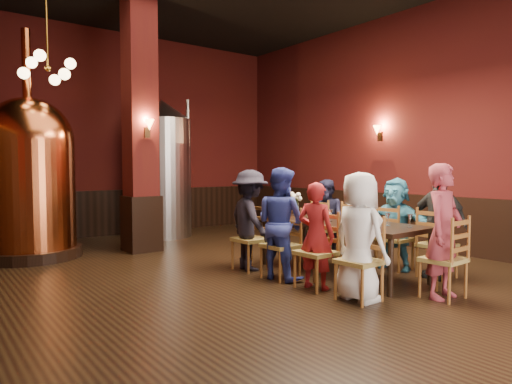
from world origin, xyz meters
TOP-DOWN VIEW (x-y plane):
  - room at (0.00, 0.00)m, footprint 10.00×10.02m
  - wainscot_right at (3.96, 0.00)m, footprint 0.08×9.90m
  - wainscot_back at (0.00, 4.96)m, footprint 7.90×0.08m
  - column at (-0.30, 2.80)m, footprint 0.58×0.58m
  - pendant_cluster at (-1.80, 2.90)m, footprint 0.90×0.90m
  - sconce_wall at (3.90, 0.80)m, footprint 0.20×0.20m
  - sconce_column at (-0.30, 2.50)m, footprint 0.20×0.20m
  - dining_table at (1.26, -0.58)m, footprint 1.09×2.44m
  - chair_0 at (0.44, -1.61)m, footprint 0.48×0.48m
  - person_0 at (0.44, -1.61)m, footprint 0.50×0.74m
  - chair_1 at (0.42, -0.94)m, footprint 0.48×0.48m
  - person_1 at (0.42, -0.94)m, footprint 0.46×0.56m
  - chair_2 at (0.39, -0.29)m, footprint 0.48×0.48m
  - person_2 at (0.39, -0.29)m, footprint 0.48×0.79m
  - chair_3 at (0.37, 0.38)m, footprint 0.48×0.48m
  - person_3 at (0.37, 0.38)m, footprint 0.71×1.04m
  - chair_4 at (2.14, -1.55)m, footprint 0.48×0.48m
  - person_4 at (2.14, -1.55)m, footprint 0.39×0.89m
  - chair_5 at (2.12, -0.88)m, footprint 0.48×0.48m
  - person_5 at (2.12, -0.88)m, footprint 0.59×1.31m
  - chair_6 at (2.09, -0.22)m, footprint 0.48×0.48m
  - person_6 at (2.09, -0.22)m, footprint 0.52×0.70m
  - chair_7 at (2.07, 0.45)m, footprint 0.48×0.48m
  - person_7 at (2.07, 0.45)m, footprint 0.43×0.69m
  - chair_8 at (1.31, -2.13)m, footprint 0.48×0.48m
  - person_8 at (1.31, -2.13)m, footprint 0.61×0.44m
  - copper_kettle at (-2.04, 3.30)m, footprint 1.85×1.85m
  - steel_vessel at (0.74, 4.10)m, footprint 1.55×1.55m
  - rose_vase at (1.28, 0.40)m, footprint 0.22×0.22m
  - wine_glass_0 at (1.11, -0.98)m, footprint 0.07×0.07m
  - wine_glass_1 at (1.39, -0.76)m, footprint 0.07×0.07m
  - wine_glass_2 at (1.39, -1.29)m, footprint 0.07×0.07m
  - wine_glass_3 at (1.08, -0.07)m, footprint 0.07×0.07m
  - wine_glass_4 at (1.13, -0.51)m, footprint 0.07×0.07m
  - wine_glass_5 at (1.49, -0.57)m, footprint 0.07×0.07m
  - wine_glass_6 at (1.47, -1.57)m, footprint 0.07×0.07m
  - wine_glass_7 at (1.03, -0.45)m, footprint 0.07×0.07m

SIDE VIEW (x-z plane):
  - chair_0 at x=0.44m, z-range 0.00..0.92m
  - chair_1 at x=0.42m, z-range 0.00..0.92m
  - chair_2 at x=0.39m, z-range 0.00..0.92m
  - chair_3 at x=0.37m, z-range 0.00..0.92m
  - chair_4 at x=2.14m, z-range 0.00..0.92m
  - chair_5 at x=2.12m, z-range 0.00..0.92m
  - chair_6 at x=2.09m, z-range 0.00..0.92m
  - chair_7 at x=2.07m, z-range 0.00..0.92m
  - chair_8 at x=1.31m, z-range 0.00..0.92m
  - wainscot_right at x=3.96m, z-range 0.00..1.00m
  - wainscot_back at x=0.00m, z-range 0.00..1.00m
  - person_7 at x=2.07m, z-range 0.00..1.31m
  - person_6 at x=2.09m, z-range 0.00..1.31m
  - person_1 at x=0.42m, z-range 0.00..1.34m
  - person_5 at x=2.12m, z-range 0.00..1.37m
  - dining_table at x=1.26m, z-range 0.31..1.06m
  - person_0 at x=0.44m, z-range 0.00..1.47m
  - person_3 at x=0.37m, z-range 0.00..1.48m
  - person_4 at x=2.14m, z-range 0.00..1.49m
  - person_2 at x=0.39m, z-range 0.00..1.52m
  - person_8 at x=1.31m, z-range 0.00..1.57m
  - wine_glass_0 at x=1.11m, z-range 0.75..0.92m
  - wine_glass_1 at x=1.39m, z-range 0.75..0.92m
  - wine_glass_2 at x=1.39m, z-range 0.75..0.92m
  - wine_glass_3 at x=1.08m, z-range 0.75..0.92m
  - wine_glass_4 at x=1.13m, z-range 0.75..0.92m
  - wine_glass_5 at x=1.49m, z-range 0.75..0.92m
  - wine_glass_6 at x=1.47m, z-range 0.75..0.92m
  - wine_glass_7 at x=1.03m, z-range 0.75..0.92m
  - rose_vase at x=1.28m, z-range 0.81..1.19m
  - copper_kettle at x=-2.04m, z-range -0.51..3.26m
  - steel_vessel at x=0.74m, z-range 0.00..2.95m
  - sconce_wall at x=3.90m, z-range 2.02..2.38m
  - sconce_column at x=-0.30m, z-range 2.02..2.38m
  - room at x=0.00m, z-range 0.00..4.50m
  - column at x=-0.30m, z-range 0.00..4.50m
  - pendant_cluster at x=-1.80m, z-range 2.25..3.95m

